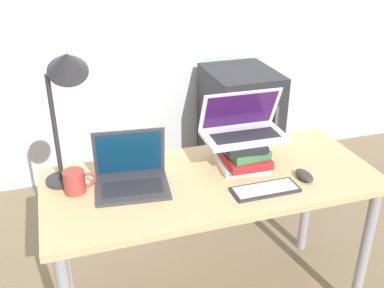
{
  "coord_description": "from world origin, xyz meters",
  "views": [
    {
      "loc": [
        -0.6,
        -1.28,
        1.76
      ],
      "look_at": [
        -0.1,
        0.32,
        0.93
      ],
      "focal_mm": 42.0,
      "sensor_mm": 36.0,
      "label": 1
    }
  ],
  "objects_px": {
    "laptop_on_books": "(243,127)",
    "mini_fridge": "(239,127)",
    "mug": "(75,182)",
    "book_stack": "(242,153)",
    "wireless_keyboard": "(265,190)",
    "laptop_left": "(131,176)",
    "mouse": "(304,175)",
    "desk_lamp": "(66,80)"
  },
  "relations": [
    {
      "from": "book_stack",
      "to": "mouse",
      "type": "height_order",
      "value": "book_stack"
    },
    {
      "from": "book_stack",
      "to": "mini_fridge",
      "type": "bearing_deg",
      "value": 66.77
    },
    {
      "from": "laptop_on_books",
      "to": "mug",
      "type": "bearing_deg",
      "value": -178.01
    },
    {
      "from": "desk_lamp",
      "to": "mini_fridge",
      "type": "distance_m",
      "value": 1.73
    },
    {
      "from": "mug",
      "to": "book_stack",
      "type": "bearing_deg",
      "value": -0.06
    },
    {
      "from": "mug",
      "to": "mini_fridge",
      "type": "bearing_deg",
      "value": 41.44
    },
    {
      "from": "laptop_left",
      "to": "mug",
      "type": "bearing_deg",
      "value": 174.27
    },
    {
      "from": "wireless_keyboard",
      "to": "mini_fridge",
      "type": "relative_size",
      "value": 0.34
    },
    {
      "from": "wireless_keyboard",
      "to": "mug",
      "type": "xyz_separation_m",
      "value": [
        -0.75,
        0.24,
        0.04
      ]
    },
    {
      "from": "laptop_left",
      "to": "mug",
      "type": "relative_size",
      "value": 2.45
    },
    {
      "from": "mouse",
      "to": "mini_fridge",
      "type": "relative_size",
      "value": 0.13
    },
    {
      "from": "laptop_on_books",
      "to": "mug",
      "type": "height_order",
      "value": "laptop_on_books"
    },
    {
      "from": "book_stack",
      "to": "mug",
      "type": "relative_size",
      "value": 2.12
    },
    {
      "from": "wireless_keyboard",
      "to": "mouse",
      "type": "xyz_separation_m",
      "value": [
        0.21,
        0.04,
        0.01
      ]
    },
    {
      "from": "mouse",
      "to": "mug",
      "type": "relative_size",
      "value": 0.82
    },
    {
      "from": "wireless_keyboard",
      "to": "mini_fridge",
      "type": "xyz_separation_m",
      "value": [
        0.45,
        1.3,
        -0.33
      ]
    },
    {
      "from": "laptop_left",
      "to": "desk_lamp",
      "type": "height_order",
      "value": "desk_lamp"
    },
    {
      "from": "wireless_keyboard",
      "to": "desk_lamp",
      "type": "relative_size",
      "value": 0.46
    },
    {
      "from": "laptop_left",
      "to": "mouse",
      "type": "xyz_separation_m",
      "value": [
        0.73,
        -0.17,
        -0.03
      ]
    },
    {
      "from": "wireless_keyboard",
      "to": "mini_fridge",
      "type": "distance_m",
      "value": 1.41
    },
    {
      "from": "book_stack",
      "to": "laptop_on_books",
      "type": "distance_m",
      "value": 0.12
    },
    {
      "from": "laptop_left",
      "to": "book_stack",
      "type": "xyz_separation_m",
      "value": [
        0.52,
        0.02,
        0.02
      ]
    },
    {
      "from": "book_stack",
      "to": "desk_lamp",
      "type": "bearing_deg",
      "value": 174.54
    },
    {
      "from": "mouse",
      "to": "laptop_on_books",
      "type": "bearing_deg",
      "value": 132.46
    },
    {
      "from": "mouse",
      "to": "laptop_left",
      "type": "bearing_deg",
      "value": 166.63
    },
    {
      "from": "laptop_on_books",
      "to": "desk_lamp",
      "type": "bearing_deg",
      "value": 176.7
    },
    {
      "from": "laptop_on_books",
      "to": "mini_fridge",
      "type": "bearing_deg",
      "value": 66.64
    },
    {
      "from": "mug",
      "to": "desk_lamp",
      "type": "bearing_deg",
      "value": 76.32
    },
    {
      "from": "desk_lamp",
      "to": "mini_fridge",
      "type": "height_order",
      "value": "desk_lamp"
    },
    {
      "from": "desk_lamp",
      "to": "book_stack",
      "type": "bearing_deg",
      "value": -5.46
    },
    {
      "from": "laptop_left",
      "to": "wireless_keyboard",
      "type": "bearing_deg",
      "value": -22.09
    },
    {
      "from": "wireless_keyboard",
      "to": "book_stack",
      "type": "bearing_deg",
      "value": 91.54
    },
    {
      "from": "book_stack",
      "to": "wireless_keyboard",
      "type": "xyz_separation_m",
      "value": [
        0.01,
        -0.23,
        -0.06
      ]
    },
    {
      "from": "wireless_keyboard",
      "to": "mouse",
      "type": "relative_size",
      "value": 2.6
    },
    {
      "from": "book_stack",
      "to": "mug",
      "type": "distance_m",
      "value": 0.75
    },
    {
      "from": "mug",
      "to": "laptop_on_books",
      "type": "bearing_deg",
      "value": 1.99
    },
    {
      "from": "desk_lamp",
      "to": "wireless_keyboard",
      "type": "bearing_deg",
      "value": -22.45
    },
    {
      "from": "laptop_on_books",
      "to": "mouse",
      "type": "bearing_deg",
      "value": -47.54
    },
    {
      "from": "wireless_keyboard",
      "to": "laptop_on_books",
      "type": "bearing_deg",
      "value": 89.47
    },
    {
      "from": "laptop_on_books",
      "to": "wireless_keyboard",
      "type": "distance_m",
      "value": 0.31
    },
    {
      "from": "book_stack",
      "to": "mug",
      "type": "xyz_separation_m",
      "value": [
        -0.75,
        0.0,
        -0.02
      ]
    },
    {
      "from": "laptop_on_books",
      "to": "mug",
      "type": "xyz_separation_m",
      "value": [
        -0.75,
        -0.03,
        -0.13
      ]
    }
  ]
}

